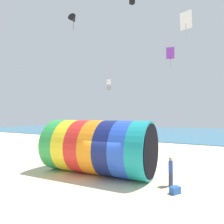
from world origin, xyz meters
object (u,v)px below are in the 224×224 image
Objects in this scene: kite_handler at (171,171)px; kite_white_diamond at (186,21)px; giant_inflatable_tube at (99,147)px; kite_purple_diamond at (170,53)px; kite_black_delta at (73,19)px; cooler_box at (175,190)px; bystander_mid_beach at (95,145)px; kite_white_box at (109,85)px; bystander_near_water at (93,141)px.

kite_white_diamond is at bearing 90.44° from kite_handler.
kite_purple_diamond reaches higher than giant_inflatable_tube.
kite_handler is at bearing -77.40° from kite_purple_diamond.
kite_white_diamond is 10.76m from kite_purple_diamond.
kite_white_diamond is at bearing -70.44° from kite_purple_diamond.
kite_handler is 18.90m from kite_black_delta.
kite_black_delta is at bearing 142.18° from giant_inflatable_tube.
giant_inflatable_tube is 13.00m from kite_white_diamond.
kite_white_diamond is 4.83× the size of cooler_box.
cooler_box is (0.44, -1.03, -0.66)m from kite_handler.
cooler_box is at bearing -11.70° from giant_inflatable_tube.
giant_inflatable_tube is 2.90× the size of kite_purple_diamond.
kite_white_diamond is (4.96, 6.08, 10.36)m from giant_inflatable_tube.
bystander_mid_beach is at bearing 177.50° from kite_white_diamond.
kite_white_box reaches higher than kite_handler.
bystander_near_water is at bearing 128.52° from bystander_mid_beach.
kite_black_delta is 14.23m from bystander_near_water.
kite_black_delta reaches higher than giant_inflatable_tube.
kite_white_diamond is at bearing -13.09° from bystander_near_water.
kite_white_diamond is 1.40× the size of bystander_near_water.
kite_white_box is at bearing 108.15° from bystander_mid_beach.
giant_inflatable_tube is at bearing -54.55° from bystander_mid_beach.
kite_handler is (5.01, -0.10, -1.02)m from giant_inflatable_tube.
giant_inflatable_tube is 5.82m from cooler_box.
kite_white_box is at bearing 130.37° from cooler_box.
kite_purple_diamond is (-3.60, 10.13, 0.55)m from kite_white_diamond.
bystander_near_water is at bearing 140.26° from cooler_box.
kite_purple_diamond is at bearing 44.00° from bystander_near_water.
kite_purple_diamond is (1.36, 16.21, 10.90)m from giant_inflatable_tube.
cooler_box is (10.08, -7.63, -0.61)m from bystander_mid_beach.
kite_black_delta reaches higher than kite_white_diamond.
kite_purple_diamond is (8.05, 11.02, -1.94)m from kite_black_delta.
kite_handler is 0.97× the size of kite_white_box.
kite_purple_diamond is 21.81m from cooler_box.
kite_white_diamond is (11.65, 0.89, -2.49)m from kite_black_delta.
kite_black_delta is at bearing -175.65° from kite_white_diamond.
giant_inflatable_tube is at bearing -37.82° from kite_black_delta.
kite_black_delta reaches higher than kite_handler.
bystander_mid_beach is at bearing -121.67° from kite_purple_diamond.
kite_handler is 0.95× the size of kite_black_delta.
kite_white_diamond reaches higher than bystander_near_water.
kite_white_diamond is 14.04m from cooler_box.
giant_inflatable_tube is at bearing -94.80° from kite_purple_diamond.
giant_inflatable_tube reaches higher than bystander_near_water.
kite_purple_diamond is 9.69m from kite_white_box.
giant_inflatable_tube is 5.00× the size of bystander_mid_beach.
bystander_near_water reaches higher than bystander_mid_beach.
kite_white_box is (-6.88, 13.38, 6.68)m from giant_inflatable_tube.
kite_purple_diamond is 1.50× the size of bystander_near_water.
giant_inflatable_tube is at bearing -53.75° from bystander_near_water.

